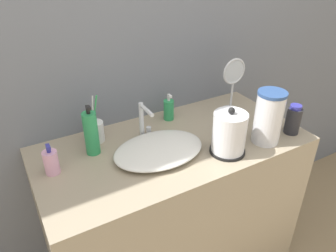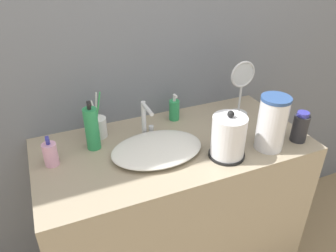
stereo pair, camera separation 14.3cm
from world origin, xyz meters
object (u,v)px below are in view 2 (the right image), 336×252
at_px(electric_kettle, 228,138).
at_px(lotion_bottle, 50,154).
at_px(mouthwash_bottle, 300,127).
at_px(toothbrush_cup, 98,127).
at_px(vanity_mirror, 242,85).
at_px(shampoo_bottle, 174,110).
at_px(faucet, 146,118).
at_px(hand_cream_bottle, 92,129).
at_px(water_pitcher, 272,123).

height_order(electric_kettle, lotion_bottle, electric_kettle).
xyz_separation_m(electric_kettle, lotion_bottle, (-0.70, 0.23, -0.04)).
xyz_separation_m(lotion_bottle, mouthwash_bottle, (1.07, -0.25, 0.02)).
distance_m(toothbrush_cup, vanity_mirror, 0.74).
xyz_separation_m(lotion_bottle, shampoo_bottle, (0.62, 0.15, 0.00)).
relative_size(faucet, shampoo_bottle, 1.24).
xyz_separation_m(electric_kettle, toothbrush_cup, (-0.47, 0.37, -0.04)).
bearing_deg(faucet, electric_kettle, -47.47).
bearing_deg(mouthwash_bottle, vanity_mirror, 109.26).
bearing_deg(electric_kettle, lotion_bottle, 161.78).
bearing_deg(mouthwash_bottle, shampoo_bottle, 137.72).
xyz_separation_m(shampoo_bottle, mouthwash_bottle, (0.45, -0.41, 0.01)).
bearing_deg(lotion_bottle, shampoo_bottle, 13.97).
relative_size(shampoo_bottle, mouthwash_bottle, 0.96).
height_order(toothbrush_cup, hand_cream_bottle, hand_cream_bottle).
bearing_deg(toothbrush_cup, lotion_bottle, -148.05).
height_order(lotion_bottle, hand_cream_bottle, hand_cream_bottle).
height_order(mouthwash_bottle, water_pitcher, water_pitcher).
bearing_deg(mouthwash_bottle, faucet, 154.05).
distance_m(lotion_bottle, water_pitcher, 0.94).
distance_m(faucet, shampoo_bottle, 0.21).
xyz_separation_m(toothbrush_cup, hand_cream_bottle, (-0.04, -0.09, 0.05)).
height_order(electric_kettle, shampoo_bottle, electric_kettle).
xyz_separation_m(lotion_bottle, vanity_mirror, (0.96, 0.07, 0.12)).
height_order(mouthwash_bottle, hand_cream_bottle, hand_cream_bottle).
xyz_separation_m(lotion_bottle, hand_cream_bottle, (0.19, 0.05, 0.05)).
distance_m(lotion_bottle, shampoo_bottle, 0.64).
bearing_deg(vanity_mirror, faucet, -178.50).
height_order(faucet, hand_cream_bottle, hand_cream_bottle).
xyz_separation_m(electric_kettle, shampoo_bottle, (-0.08, 0.38, -0.03)).
bearing_deg(hand_cream_bottle, mouthwash_bottle, -19.15).
relative_size(toothbrush_cup, mouthwash_bottle, 1.55).
distance_m(faucet, lotion_bottle, 0.44).
bearing_deg(electric_kettle, mouthwash_bottle, -3.33).
bearing_deg(faucet, shampoo_bottle, 27.72).
bearing_deg(hand_cream_bottle, vanity_mirror, 1.14).
height_order(toothbrush_cup, lotion_bottle, toothbrush_cup).
distance_m(electric_kettle, hand_cream_bottle, 0.59).
bearing_deg(toothbrush_cup, electric_kettle, -38.45).
relative_size(shampoo_bottle, vanity_mirror, 0.48).
bearing_deg(hand_cream_bottle, toothbrush_cup, 64.17).
bearing_deg(shampoo_bottle, mouthwash_bottle, -42.28).
relative_size(lotion_bottle, shampoo_bottle, 0.96).
bearing_deg(faucet, water_pitcher, -32.74).
height_order(electric_kettle, vanity_mirror, vanity_mirror).
bearing_deg(shampoo_bottle, lotion_bottle, -166.03).
bearing_deg(shampoo_bottle, toothbrush_cup, -178.27).
height_order(faucet, vanity_mirror, vanity_mirror).
distance_m(faucet, hand_cream_bottle, 0.25).
relative_size(electric_kettle, hand_cream_bottle, 0.95).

